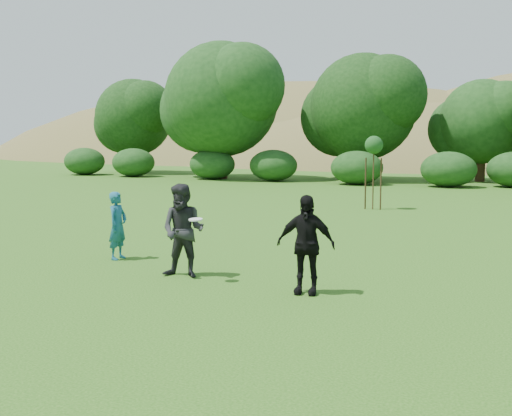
{
  "coord_description": "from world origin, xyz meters",
  "views": [
    {
      "loc": [
        6.23,
        -11.22,
        2.86
      ],
      "look_at": [
        0.0,
        3.0,
        1.1
      ],
      "focal_mm": 45.0,
      "sensor_mm": 36.0,
      "label": 1
    }
  ],
  "objects_px": {
    "player_teal": "(118,226)",
    "player_black": "(306,244)",
    "sapling": "(374,147)",
    "player_grey": "(183,231)"
  },
  "relations": [
    {
      "from": "player_teal",
      "to": "player_black",
      "type": "bearing_deg",
      "value": -107.01
    },
    {
      "from": "player_teal",
      "to": "player_black",
      "type": "relative_size",
      "value": 0.87
    },
    {
      "from": "player_teal",
      "to": "player_black",
      "type": "xyz_separation_m",
      "value": [
        5.07,
        -1.35,
        0.12
      ]
    },
    {
      "from": "player_black",
      "to": "sapling",
      "type": "xyz_separation_m",
      "value": [
        -2.03,
        13.71,
        1.52
      ]
    },
    {
      "from": "player_teal",
      "to": "sapling",
      "type": "bearing_deg",
      "value": -15.92
    },
    {
      "from": "player_teal",
      "to": "sapling",
      "type": "xyz_separation_m",
      "value": [
        3.04,
        12.36,
        1.63
      ]
    },
    {
      "from": "sapling",
      "to": "player_teal",
      "type": "bearing_deg",
      "value": -103.82
    },
    {
      "from": "player_teal",
      "to": "sapling",
      "type": "relative_size",
      "value": 0.55
    },
    {
      "from": "player_teal",
      "to": "player_grey",
      "type": "distance_m",
      "value": 2.57
    },
    {
      "from": "player_grey",
      "to": "player_black",
      "type": "distance_m",
      "value": 2.74
    }
  ]
}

